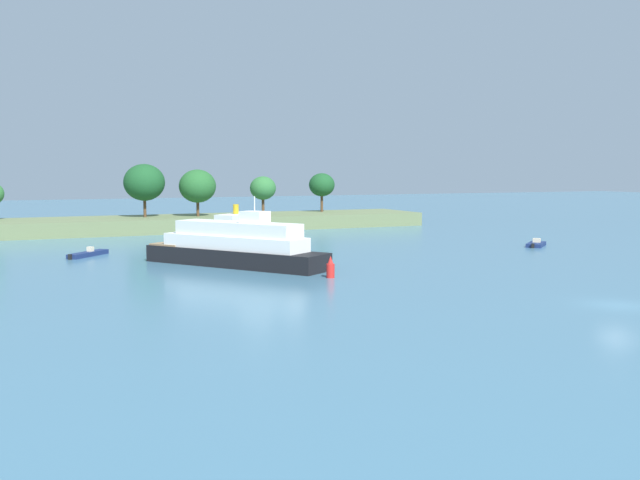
% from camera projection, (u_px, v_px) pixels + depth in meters
% --- Properties ---
extents(ground_plane, '(400.00, 400.00, 0.00)m').
position_uv_depth(ground_plane, '(617.00, 305.00, 49.12)').
color(ground_plane, teal).
extents(treeline_island, '(92.90, 13.25, 10.09)m').
position_uv_depth(treeline_island, '(122.00, 216.00, 106.17)').
color(treeline_island, '#66754C').
rests_on(treeline_island, ground).
extents(tugboat, '(10.06, 9.37, 4.98)m').
position_uv_depth(tugboat, '(229.00, 235.00, 87.68)').
color(tugboat, '#19472D').
rests_on(tugboat, ground).
extents(small_motorboat, '(4.42, 4.13, 0.95)m').
position_uv_depth(small_motorboat, '(536.00, 244.00, 86.96)').
color(small_motorboat, navy).
rests_on(small_motorboat, ground).
extents(fishing_skiff, '(4.77, 5.19, 0.98)m').
position_uv_depth(fishing_skiff, '(88.00, 254.00, 76.94)').
color(fishing_skiff, navy).
rests_on(fishing_skiff, ground).
extents(white_riverboat, '(14.35, 18.39, 6.75)m').
position_uv_depth(white_riverboat, '(235.00, 247.00, 69.12)').
color(white_riverboat, black).
rests_on(white_riverboat, ground).
extents(channel_buoy_red, '(0.70, 0.70, 1.90)m').
position_uv_depth(channel_buoy_red, '(331.00, 268.00, 61.62)').
color(channel_buoy_red, red).
rests_on(channel_buoy_red, ground).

